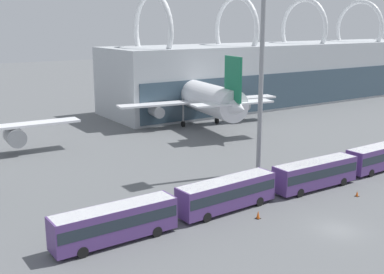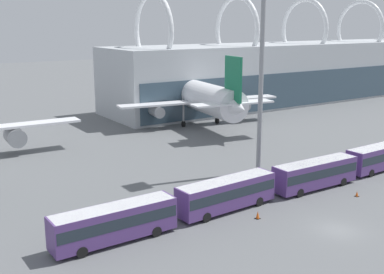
{
  "view_description": "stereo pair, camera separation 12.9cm",
  "coord_description": "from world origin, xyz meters",
  "px_view_note": "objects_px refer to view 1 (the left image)",
  "views": [
    {
      "loc": [
        -35.0,
        -27.72,
        19.21
      ],
      "look_at": [
        0.27,
        25.54,
        4.0
      ],
      "focal_mm": 45.0,
      "sensor_mm": 36.0,
      "label": 1
    },
    {
      "loc": [
        -34.9,
        -27.79,
        19.21
      ],
      "look_at": [
        0.27,
        25.54,
        4.0
      ],
      "focal_mm": 45.0,
      "sensor_mm": 36.0,
      "label": 2
    }
  ],
  "objects_px": {
    "shuttle_bus_1": "(227,192)",
    "traffic_cone_2": "(258,215)",
    "shuttle_bus_3": "(381,156)",
    "traffic_cone_0": "(357,194)",
    "shuttle_bus_2": "(315,173)",
    "shuttle_bus_0": "(115,221)",
    "floodlight_mast": "(263,36)",
    "airliner_at_gate_far": "(198,96)"
  },
  "relations": [
    {
      "from": "shuttle_bus_1",
      "to": "floodlight_mast",
      "type": "xyz_separation_m",
      "value": [
        11.51,
        8.19,
        15.64
      ]
    },
    {
      "from": "shuttle_bus_3",
      "to": "floodlight_mast",
      "type": "relative_size",
      "value": 0.44
    },
    {
      "from": "floodlight_mast",
      "to": "traffic_cone_2",
      "type": "relative_size",
      "value": 32.85
    },
    {
      "from": "shuttle_bus_1",
      "to": "shuttle_bus_2",
      "type": "height_order",
      "value": "same"
    },
    {
      "from": "shuttle_bus_3",
      "to": "traffic_cone_0",
      "type": "relative_size",
      "value": 18.48
    },
    {
      "from": "shuttle_bus_0",
      "to": "shuttle_bus_2",
      "type": "distance_m",
      "value": 25.85
    },
    {
      "from": "shuttle_bus_0",
      "to": "shuttle_bus_1",
      "type": "height_order",
      "value": "same"
    },
    {
      "from": "shuttle_bus_2",
      "to": "floodlight_mast",
      "type": "xyz_separation_m",
      "value": [
        -1.41,
        8.53,
        15.64
      ]
    },
    {
      "from": "shuttle_bus_0",
      "to": "traffic_cone_2",
      "type": "xyz_separation_m",
      "value": [
        14.2,
        -3.05,
        -1.57
      ]
    },
    {
      "from": "shuttle_bus_0",
      "to": "floodlight_mast",
      "type": "bearing_deg",
      "value": 18.52
    },
    {
      "from": "floodlight_mast",
      "to": "traffic_cone_2",
      "type": "bearing_deg",
      "value": -131.17
    },
    {
      "from": "shuttle_bus_2",
      "to": "traffic_cone_2",
      "type": "xyz_separation_m",
      "value": [
        -11.65,
        -3.17,
        -1.57
      ]
    },
    {
      "from": "shuttle_bus_0",
      "to": "shuttle_bus_2",
      "type": "bearing_deg",
      "value": -0.71
    },
    {
      "from": "shuttle_bus_2",
      "to": "traffic_cone_0",
      "type": "relative_size",
      "value": 18.43
    },
    {
      "from": "traffic_cone_0",
      "to": "airliner_at_gate_far",
      "type": "bearing_deg",
      "value": 80.25
    },
    {
      "from": "shuttle_bus_0",
      "to": "shuttle_bus_2",
      "type": "relative_size",
      "value": 1.0
    },
    {
      "from": "shuttle_bus_2",
      "to": "traffic_cone_0",
      "type": "bearing_deg",
      "value": -65.85
    },
    {
      "from": "shuttle_bus_1",
      "to": "shuttle_bus_3",
      "type": "xyz_separation_m",
      "value": [
        25.85,
        0.03,
        0.0
      ]
    },
    {
      "from": "airliner_at_gate_far",
      "to": "traffic_cone_0",
      "type": "xyz_separation_m",
      "value": [
        -7.41,
        -43.15,
        -5.28
      ]
    },
    {
      "from": "traffic_cone_0",
      "to": "shuttle_bus_2",
      "type": "bearing_deg",
      "value": 113.42
    },
    {
      "from": "airliner_at_gate_far",
      "to": "shuttle_bus_0",
      "type": "height_order",
      "value": "airliner_at_gate_far"
    },
    {
      "from": "shuttle_bus_1",
      "to": "traffic_cone_0",
      "type": "distance_m",
      "value": 15.76
    },
    {
      "from": "airliner_at_gate_far",
      "to": "floodlight_mast",
      "type": "bearing_deg",
      "value": 169.56
    },
    {
      "from": "airliner_at_gate_far",
      "to": "shuttle_bus_1",
      "type": "bearing_deg",
      "value": 159.06
    },
    {
      "from": "shuttle_bus_1",
      "to": "traffic_cone_2",
      "type": "distance_m",
      "value": 4.05
    },
    {
      "from": "shuttle_bus_1",
      "to": "traffic_cone_2",
      "type": "xyz_separation_m",
      "value": [
        1.28,
        -3.51,
        -1.57
      ]
    },
    {
      "from": "airliner_at_gate_far",
      "to": "traffic_cone_0",
      "type": "relative_size",
      "value": 57.42
    },
    {
      "from": "airliner_at_gate_far",
      "to": "traffic_cone_0",
      "type": "height_order",
      "value": "airliner_at_gate_far"
    },
    {
      "from": "shuttle_bus_0",
      "to": "floodlight_mast",
      "type": "distance_m",
      "value": 30.27
    },
    {
      "from": "traffic_cone_0",
      "to": "shuttle_bus_0",
      "type": "bearing_deg",
      "value": 170.98
    },
    {
      "from": "shuttle_bus_3",
      "to": "traffic_cone_2",
      "type": "bearing_deg",
      "value": -173.3
    },
    {
      "from": "shuttle_bus_1",
      "to": "traffic_cone_0",
      "type": "relative_size",
      "value": 18.57
    },
    {
      "from": "shuttle_bus_3",
      "to": "traffic_cone_0",
      "type": "height_order",
      "value": "shuttle_bus_3"
    },
    {
      "from": "floodlight_mast",
      "to": "traffic_cone_0",
      "type": "bearing_deg",
      "value": -75.51
    },
    {
      "from": "airliner_at_gate_far",
      "to": "floodlight_mast",
      "type": "distance_m",
      "value": 34.14
    },
    {
      "from": "shuttle_bus_3",
      "to": "traffic_cone_0",
      "type": "bearing_deg",
      "value": -157.36
    },
    {
      "from": "shuttle_bus_0",
      "to": "shuttle_bus_2",
      "type": "height_order",
      "value": "same"
    },
    {
      "from": "shuttle_bus_2",
      "to": "shuttle_bus_3",
      "type": "distance_m",
      "value": 12.93
    },
    {
      "from": "airliner_at_gate_far",
      "to": "shuttle_bus_2",
      "type": "bearing_deg",
      "value": 175.64
    },
    {
      "from": "shuttle_bus_2",
      "to": "floodlight_mast",
      "type": "bearing_deg",
      "value": 100.12
    },
    {
      "from": "shuttle_bus_2",
      "to": "floodlight_mast",
      "type": "height_order",
      "value": "floodlight_mast"
    },
    {
      "from": "shuttle_bus_0",
      "to": "shuttle_bus_3",
      "type": "distance_m",
      "value": 38.77
    }
  ]
}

